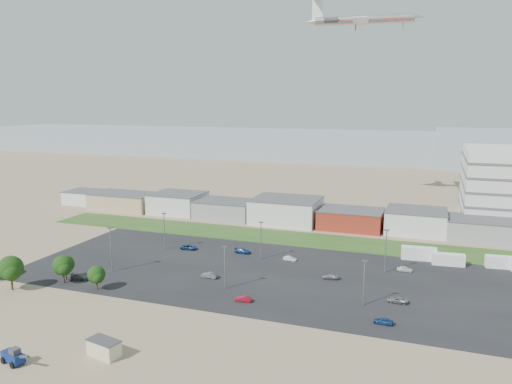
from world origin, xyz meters
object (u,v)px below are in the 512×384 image
at_px(parked_car_9, 189,247).
at_px(parked_car_8, 405,269).
at_px(parked_car_12, 330,277).
at_px(parked_car_13, 243,299).
at_px(parked_car_11, 290,258).
at_px(parked_car_0, 397,300).
at_px(portable_shed, 104,348).
at_px(parked_car_6, 243,251).
at_px(telehandler, 13,355).
at_px(parked_car_4, 209,275).
at_px(parked_car_10, 80,277).
at_px(airliner, 364,20).
at_px(box_trailer_a, 419,253).
at_px(parked_car_2, 383,321).

bearing_deg(parked_car_9, parked_car_8, -94.18).
bearing_deg(parked_car_8, parked_car_12, 125.06).
bearing_deg(parked_car_13, parked_car_12, 136.95).
xyz_separation_m(parked_car_11, parked_car_12, (12.44, -9.95, -0.02)).
bearing_deg(parked_car_9, parked_car_0, -113.73).
bearing_deg(parked_car_8, portable_shed, 143.50).
bearing_deg(portable_shed, parked_car_11, 87.54).
bearing_deg(parked_car_12, parked_car_6, -119.09).
relative_size(parked_car_8, parked_car_12, 0.98).
distance_m(telehandler, parked_car_8, 85.68).
bearing_deg(parked_car_4, parked_car_11, 145.07).
bearing_deg(telehandler, parked_car_8, 63.88).
height_order(parked_car_4, parked_car_10, parked_car_4).
distance_m(parked_car_6, parked_car_8, 42.24).
bearing_deg(airliner, portable_shed, -104.71).
xyz_separation_m(box_trailer_a, parked_car_13, (-32.85, -41.22, -1.08)).
xyz_separation_m(parked_car_4, parked_car_12, (26.60, 8.72, -0.11)).
bearing_deg(telehandler, parked_car_13, 68.39).
relative_size(parked_car_12, parked_car_13, 1.10).
bearing_deg(parked_car_6, portable_shed, -176.97).
distance_m(box_trailer_a, parked_car_9, 61.60).
height_order(telehandler, parked_car_12, telehandler).
height_order(box_trailer_a, parked_car_10, box_trailer_a).
height_order(parked_car_2, parked_car_13, parked_car_2).
bearing_deg(airliner, parked_car_9, -121.06).
bearing_deg(portable_shed, parked_car_8, 65.63).
distance_m(telehandler, parked_car_12, 66.92).
distance_m(airliner, parked_car_12, 109.54).
xyz_separation_m(parked_car_6, parked_car_10, (-28.11, -31.46, -0.01)).
relative_size(parked_car_8, parked_car_9, 0.80).
distance_m(parked_car_6, parked_car_12, 28.76).
xyz_separation_m(box_trailer_a, parked_car_6, (-45.03, -10.41, -1.00)).
bearing_deg(parked_car_6, telehandler, 172.76).
bearing_deg(airliner, telehandler, -109.09).
relative_size(parked_car_2, parked_car_10, 0.82).
relative_size(box_trailer_a, parked_car_12, 2.32).
bearing_deg(parked_car_0, parked_car_6, -113.48).
bearing_deg(airliner, box_trailer_a, -73.81).
height_order(telehandler, parked_car_9, telehandler).
bearing_deg(parked_car_4, portable_shed, 1.46).
height_order(parked_car_8, parked_car_9, parked_car_9).
relative_size(airliner, parked_car_12, 11.50).
xyz_separation_m(portable_shed, box_trailer_a, (45.92, 69.58, 0.24)).
relative_size(portable_shed, parked_car_0, 1.34).
bearing_deg(parked_car_10, parked_car_13, -93.94).
bearing_deg(parked_car_13, telehandler, -42.27).
xyz_separation_m(telehandler, parked_car_8, (55.21, 65.51, -0.74)).
distance_m(portable_shed, parked_car_4, 38.74).
bearing_deg(parked_car_10, parked_car_12, -74.91).
height_order(telehandler, parked_car_11, telehandler).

